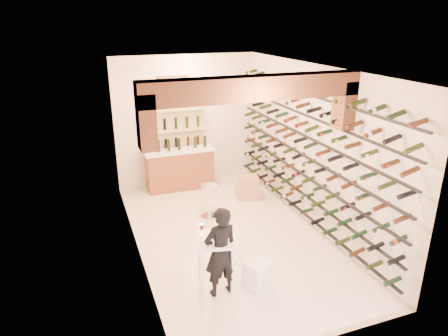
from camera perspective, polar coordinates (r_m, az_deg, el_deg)
name	(u,v)px	position (r m, az deg, el deg)	size (l,w,h in m)	color
ground	(229,235)	(8.07, 0.75, -9.39)	(6.00, 6.00, 0.00)	#F0E0CF
room_shell	(235,127)	(6.98, 1.60, 5.82)	(3.52, 6.02, 3.21)	beige
wine_rack	(303,152)	(8.07, 11.01, 2.27)	(0.32, 5.70, 2.56)	black
back_counter	(180,168)	(10.06, -6.24, 0.06)	(1.70, 0.62, 1.29)	brown
back_shelving	(176,140)	(10.09, -6.72, 3.90)	(1.40, 0.31, 2.73)	tan
tasting_table	(216,247)	(6.36, -1.18, -10.96)	(0.71, 0.71, 1.03)	white
white_stool	(257,274)	(6.62, 4.62, -14.63)	(0.34, 0.34, 0.43)	white
person	(221,252)	(6.17, -0.48, -11.68)	(0.53, 0.35, 1.45)	black
chrome_barstool	(209,199)	(8.57, -2.06, -4.34)	(0.38, 0.38, 0.73)	silver
crate_lower	(248,192)	(9.57, 3.37, -3.36)	(0.53, 0.37, 0.32)	tan
crate_upper	(248,181)	(9.46, 3.41, -1.79)	(0.43, 0.29, 0.25)	tan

